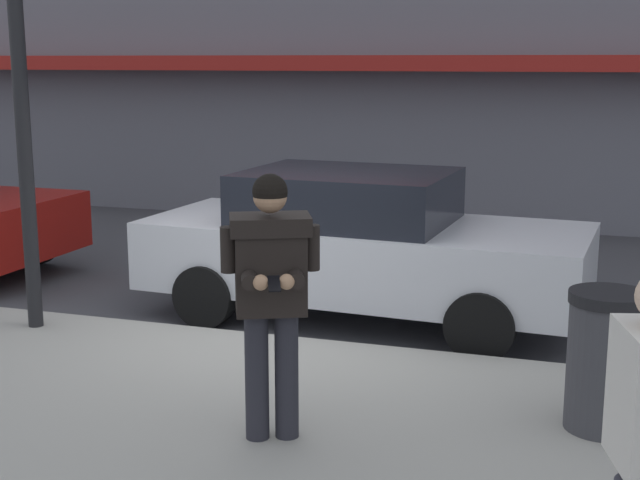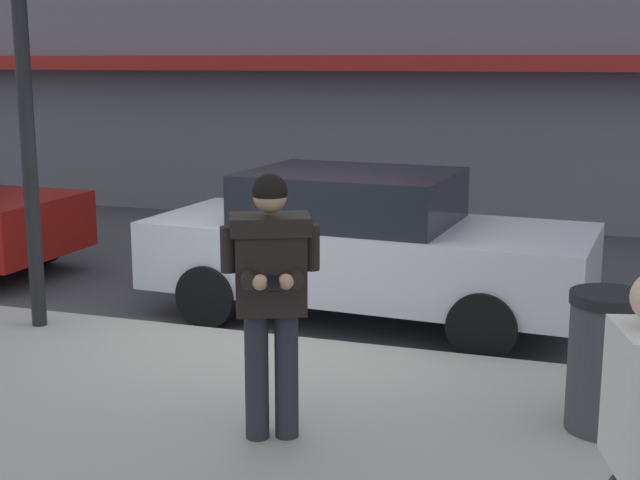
{
  "view_description": "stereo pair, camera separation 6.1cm",
  "coord_description": "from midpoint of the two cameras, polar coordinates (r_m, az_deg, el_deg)",
  "views": [
    {
      "loc": [
        2.93,
        -7.64,
        2.66
      ],
      "look_at": [
        1.15,
        -2.17,
        1.49
      ],
      "focal_mm": 50.0,
      "sensor_mm": 36.0,
      "label": 1
    },
    {
      "loc": [
        2.99,
        -7.62,
        2.66
      ],
      "look_at": [
        1.15,
        -2.17,
        1.49
      ],
      "focal_mm": 50.0,
      "sensor_mm": 36.0,
      "label": 2
    }
  ],
  "objects": [
    {
      "name": "ground_plane",
      "position": [
        8.61,
        -3.07,
        -6.52
      ],
      "size": [
        80.0,
        80.0,
        0.0
      ],
      "primitive_type": "plane",
      "color": "#3D3D42"
    },
    {
      "name": "man_texting_on_phone",
      "position": [
        5.84,
        -3.47,
        -2.49
      ],
      "size": [
        0.62,
        0.65,
        1.81
      ],
      "color": "#23232B",
      "rests_on": "sidewalk"
    },
    {
      "name": "curb_paint_line",
      "position": [
        8.36,
        3.51,
        -7.05
      ],
      "size": [
        28.0,
        0.12,
        0.01
      ],
      "primitive_type": "cube",
      "color": "silver",
      "rests_on": "ground"
    },
    {
      "name": "street_lamp_post",
      "position": [
        8.7,
        -19.14,
        14.05
      ],
      "size": [
        0.36,
        0.36,
        4.88
      ],
      "color": "black",
      "rests_on": "sidewalk"
    },
    {
      "name": "trash_bin",
      "position": [
        6.45,
        17.55,
        -7.36
      ],
      "size": [
        0.55,
        0.55,
        0.98
      ],
      "color": "#38383D",
      "rests_on": "sidewalk"
    },
    {
      "name": "parked_sedan_mid",
      "position": [
        9.17,
        2.4,
        -0.27
      ],
      "size": [
        4.6,
        2.14,
        1.54
      ],
      "color": "silver",
      "rests_on": "ground"
    }
  ]
}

